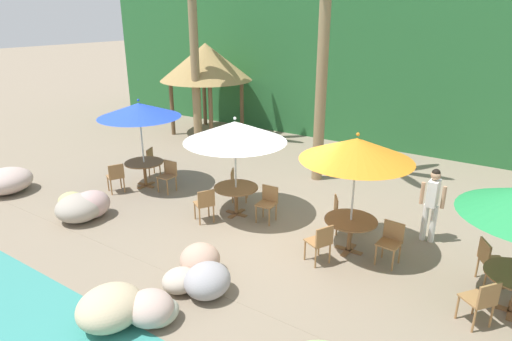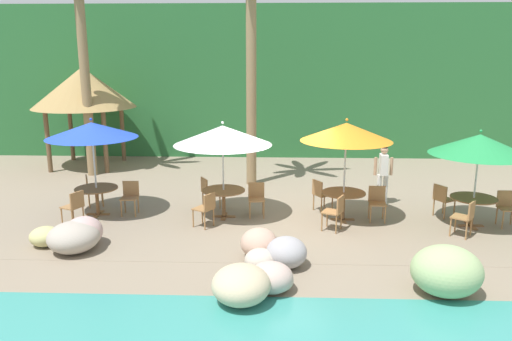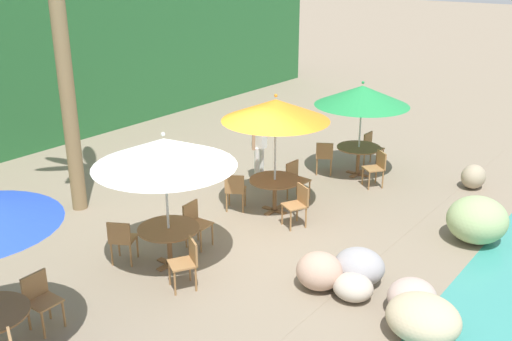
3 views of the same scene
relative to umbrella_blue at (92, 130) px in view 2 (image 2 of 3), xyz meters
name	(u,v)px [view 2 (image 2 of 3)]	position (x,y,z in m)	size (l,w,h in m)	color
ground_plane	(278,221)	(4.74, -0.33, -2.26)	(120.00, 120.00, 0.00)	gray
terrace_deck	(278,221)	(4.74, -0.33, -2.25)	(18.00, 5.20, 0.01)	gray
foliage_backdrop	(277,81)	(4.74, 8.67, 0.74)	(28.00, 2.40, 6.00)	#286633
rock_seawall	(186,252)	(2.90, -3.21, -1.92)	(14.22, 3.36, 0.89)	#A3A892
umbrella_blue	(92,130)	(0.00, 0.00, 0.00)	(2.30, 2.30, 2.57)	silver
dining_table_blue	(97,192)	(0.00, 0.00, -1.64)	(1.10, 1.10, 0.74)	brown
chair_blue_seaward	(130,195)	(0.85, 0.12, -1.74)	(0.43, 0.44, 0.87)	#9E7042
chair_blue_inland	(91,188)	(-0.42, 0.75, -1.74)	(0.56, 0.55, 0.87)	#9E7042
chair_blue_left	(74,205)	(-0.27, -0.81, -1.74)	(0.56, 0.56, 0.87)	#9E7042
umbrella_white	(223,135)	(3.34, -0.06, -0.10)	(2.48, 2.48, 2.51)	silver
dining_table_white	(224,194)	(3.34, -0.06, -1.64)	(1.10, 1.10, 0.74)	brown
chair_white_seaward	(256,197)	(4.18, 0.09, -1.74)	(0.45, 0.46, 0.87)	#9E7042
chair_white_inland	(208,191)	(2.84, 0.63, -1.74)	(0.58, 0.58, 0.87)	#9E7042
chair_white_left	(206,207)	(2.99, -0.84, -1.74)	(0.58, 0.58, 0.87)	#9E7042
umbrella_orange	(346,132)	(6.39, -0.17, 0.02)	(2.27, 2.27, 2.61)	silver
dining_table_orange	(344,197)	(6.39, -0.17, -1.64)	(1.10, 1.10, 0.74)	brown
chair_orange_seaward	(377,201)	(7.25, -0.14, -1.74)	(0.45, 0.46, 0.87)	#9E7042
chair_orange_inland	(320,193)	(5.88, 0.51, -1.74)	(0.58, 0.58, 0.87)	#9E7042
chair_orange_left	(336,210)	(6.10, -0.98, -1.74)	(0.57, 0.57, 0.87)	#9E7042
umbrella_green	(480,144)	(9.49, -0.53, -0.21)	(2.32, 2.32, 2.41)	silver
dining_table_green	(473,202)	(9.49, -0.53, -1.64)	(1.10, 1.10, 0.74)	brown
chair_green_seaward	(507,206)	(10.35, -0.45, -1.74)	(0.43, 0.43, 0.87)	#9E7042
chair_green_inland	(442,198)	(8.98, 0.15, -1.74)	(0.58, 0.58, 0.87)	#9E7042
chair_green_left	(466,216)	(9.06, -1.27, -1.74)	(0.59, 0.59, 0.87)	#9E7042
palm_tree_nearest	(82,35)	(-1.72, 4.31, 2.45)	(2.92, 2.94, 7.06)	olive
palm_tree_second	(251,33)	(3.88, 3.33, 2.48)	(2.98, 2.91, 7.07)	olive
palapa_hut	(83,88)	(-2.34, 5.67, 0.65)	(3.72, 3.72, 3.66)	brown
waiter_in_white	(383,170)	(7.66, 1.22, -1.27)	(0.52, 0.35, 1.70)	white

